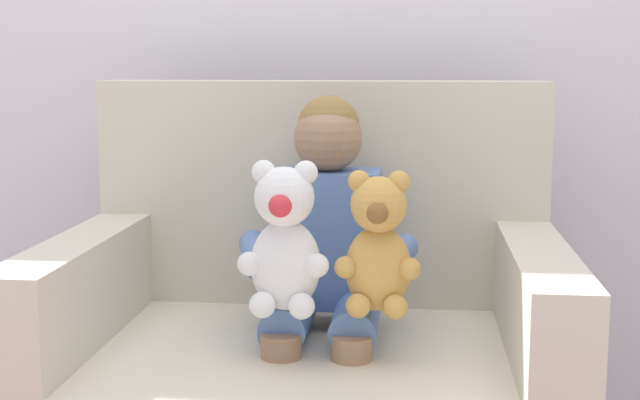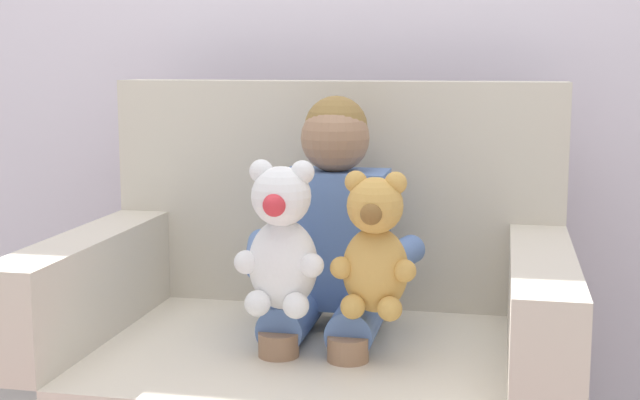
{
  "view_description": "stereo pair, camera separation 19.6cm",
  "coord_description": "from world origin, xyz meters",
  "px_view_note": "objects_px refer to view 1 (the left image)",
  "views": [
    {
      "loc": [
        0.25,
        -2.04,
        1.12
      ],
      "look_at": [
        0.04,
        -0.05,
        0.8
      ],
      "focal_mm": 49.89,
      "sensor_mm": 36.0,
      "label": 1
    },
    {
      "loc": [
        0.45,
        -2.01,
        1.12
      ],
      "look_at": [
        0.04,
        -0.05,
        0.8
      ],
      "focal_mm": 49.89,
      "sensor_mm": 36.0,
      "label": 2
    }
  ],
  "objects_px": {
    "seated_child": "(325,249)",
    "plush_honey": "(378,247)",
    "plush_white": "(285,242)",
    "armchair": "(309,380)"
  },
  "relations": [
    {
      "from": "armchair",
      "to": "plush_white",
      "type": "xyz_separation_m",
      "value": [
        -0.03,
        -0.18,
        0.38
      ]
    },
    {
      "from": "armchair",
      "to": "plush_honey",
      "type": "xyz_separation_m",
      "value": [
        0.18,
        -0.16,
        0.37
      ]
    },
    {
      "from": "seated_child",
      "to": "plush_white",
      "type": "bearing_deg",
      "value": -113.39
    },
    {
      "from": "armchair",
      "to": "seated_child",
      "type": "distance_m",
      "value": 0.33
    },
    {
      "from": "armchair",
      "to": "seated_child",
      "type": "height_order",
      "value": "armchair"
    },
    {
      "from": "armchair",
      "to": "plush_honey",
      "type": "distance_m",
      "value": 0.44
    },
    {
      "from": "plush_white",
      "to": "plush_honey",
      "type": "bearing_deg",
      "value": -3.37
    },
    {
      "from": "plush_honey",
      "to": "plush_white",
      "type": "bearing_deg",
      "value": -156.51
    },
    {
      "from": "armchair",
      "to": "seated_child",
      "type": "relative_size",
      "value": 1.48
    },
    {
      "from": "seated_child",
      "to": "plush_honey",
      "type": "relative_size",
      "value": 2.58
    }
  ]
}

